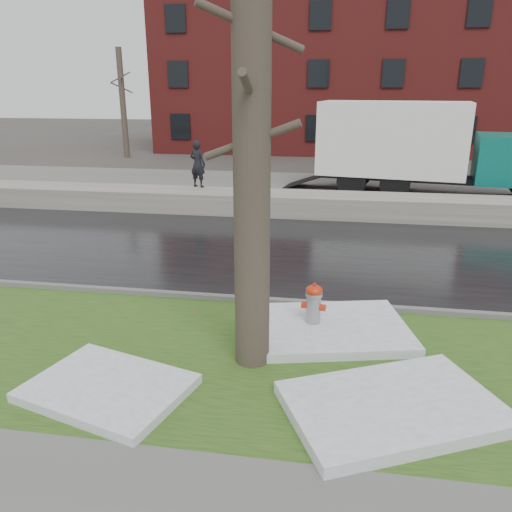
% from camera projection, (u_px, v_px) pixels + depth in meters
% --- Properties ---
extents(ground, '(120.00, 120.00, 0.00)m').
position_uv_depth(ground, '(261.00, 326.00, 9.27)').
color(ground, '#47423D').
rests_on(ground, ground).
extents(verge, '(60.00, 4.50, 0.04)m').
position_uv_depth(verge, '(249.00, 360.00, 8.10)').
color(verge, '#254517').
rests_on(verge, ground).
extents(road, '(60.00, 7.00, 0.03)m').
position_uv_depth(road, '(286.00, 251.00, 13.48)').
color(road, black).
rests_on(road, ground).
extents(parking_lot, '(60.00, 9.00, 0.03)m').
position_uv_depth(parking_lot, '(307.00, 190.00, 21.42)').
color(parking_lot, slate).
rests_on(parking_lot, ground).
extents(curb, '(60.00, 0.15, 0.14)m').
position_uv_depth(curb, '(269.00, 301.00, 10.19)').
color(curb, slate).
rests_on(curb, ground).
extents(snowbank, '(60.00, 1.60, 0.75)m').
position_uv_depth(snowbank, '(299.00, 204.00, 17.29)').
color(snowbank, '#A49F95').
rests_on(snowbank, ground).
extents(brick_building, '(26.00, 12.00, 10.00)m').
position_uv_depth(brick_building, '(353.00, 76.00, 35.40)').
color(brick_building, maroon).
rests_on(brick_building, ground).
extents(bg_tree_left, '(1.40, 1.62, 6.50)m').
position_uv_depth(bg_tree_left, '(123.00, 102.00, 30.60)').
color(bg_tree_left, brown).
rests_on(bg_tree_left, ground).
extents(bg_tree_center, '(1.40, 1.62, 6.50)m').
position_uv_depth(bg_tree_center, '(232.00, 101.00, 33.42)').
color(bg_tree_center, brown).
rests_on(bg_tree_center, ground).
extents(fire_hydrant, '(0.45, 0.41, 0.91)m').
position_uv_depth(fire_hydrant, '(314.00, 305.00, 8.90)').
color(fire_hydrant, '#92949A').
rests_on(fire_hydrant, verge).
extents(tree, '(1.41, 1.68, 6.76)m').
position_uv_depth(tree, '(252.00, 146.00, 6.98)').
color(tree, brown).
rests_on(tree, verge).
extents(box_truck, '(11.22, 3.98, 3.70)m').
position_uv_depth(box_truck, '(422.00, 147.00, 20.03)').
color(box_truck, black).
rests_on(box_truck, ground).
extents(worker, '(0.71, 0.57, 1.68)m').
position_uv_depth(worker, '(198.00, 164.00, 18.03)').
color(worker, black).
rests_on(worker, snowbank).
extents(snow_patch_near, '(2.98, 2.53, 0.16)m').
position_uv_depth(snow_patch_near, '(333.00, 328.00, 8.94)').
color(snow_patch_near, white).
rests_on(snow_patch_near, verge).
extents(snow_patch_far, '(2.56, 2.15, 0.14)m').
position_uv_depth(snow_patch_far, '(108.00, 388.00, 7.19)').
color(snow_patch_far, white).
rests_on(snow_patch_far, verge).
extents(snow_patch_side, '(3.30, 2.82, 0.18)m').
position_uv_depth(snow_patch_side, '(393.00, 407.00, 6.73)').
color(snow_patch_side, white).
rests_on(snow_patch_side, verge).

